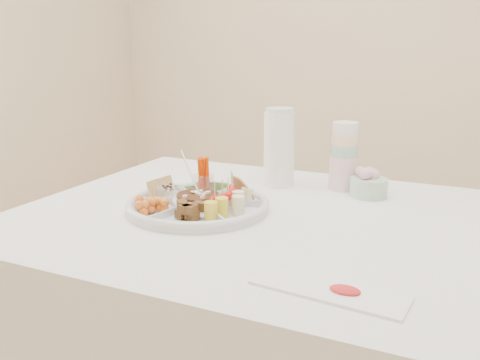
% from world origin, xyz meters
% --- Properties ---
extents(wall_back, '(4.00, 0.02, 2.70)m').
position_xyz_m(wall_back, '(0.00, 2.00, 1.35)').
color(wall_back, beige).
rests_on(wall_back, ground).
extents(dining_table, '(1.52, 1.02, 0.76)m').
position_xyz_m(dining_table, '(0.00, 0.00, 0.38)').
color(dining_table, white).
rests_on(dining_table, floor).
extents(party_tray, '(0.48, 0.48, 0.04)m').
position_xyz_m(party_tray, '(-0.29, -0.04, 0.78)').
color(party_tray, silver).
rests_on(party_tray, dining_table).
extents(bean_dip, '(0.15, 0.15, 0.04)m').
position_xyz_m(bean_dip, '(-0.29, -0.04, 0.79)').
color(bean_dip, '#3D2516').
rests_on(bean_dip, party_tray).
extents(tortillas, '(0.13, 0.13, 0.06)m').
position_xyz_m(tortillas, '(-0.20, 0.06, 0.80)').
color(tortillas, '#B96738').
rests_on(tortillas, party_tray).
extents(carrot_cucumber, '(0.15, 0.15, 0.11)m').
position_xyz_m(carrot_cucumber, '(-0.33, 0.08, 0.82)').
color(carrot_cucumber, '#DB3600').
rests_on(carrot_cucumber, party_tray).
extents(pita_raisins, '(0.13, 0.13, 0.05)m').
position_xyz_m(pita_raisins, '(-0.41, -0.02, 0.80)').
color(pita_raisins, tan).
rests_on(pita_raisins, party_tray).
extents(cherries, '(0.13, 0.13, 0.04)m').
position_xyz_m(cherries, '(-0.37, -0.14, 0.79)').
color(cherries, orange).
rests_on(cherries, party_tray).
extents(granola_chunks, '(0.13, 0.13, 0.04)m').
position_xyz_m(granola_chunks, '(-0.24, -0.17, 0.79)').
color(granola_chunks, brown).
rests_on(granola_chunks, party_tray).
extents(banana_tomato, '(0.14, 0.14, 0.09)m').
position_xyz_m(banana_tomato, '(-0.16, -0.07, 0.82)').
color(banana_tomato, '#F0EE5E').
rests_on(banana_tomato, party_tray).
extents(cup_stack, '(0.10, 0.10, 0.24)m').
position_xyz_m(cup_stack, '(0.02, 0.34, 0.88)').
color(cup_stack, white).
rests_on(cup_stack, dining_table).
extents(thermos, '(0.12, 0.12, 0.25)m').
position_xyz_m(thermos, '(-0.18, 0.30, 0.88)').
color(thermos, white).
rests_on(thermos, dining_table).
extents(flower_bowl, '(0.11, 0.11, 0.08)m').
position_xyz_m(flower_bowl, '(0.11, 0.29, 0.80)').
color(flower_bowl, '#A1C5B4').
rests_on(flower_bowl, dining_table).
extents(placemat, '(0.29, 0.12, 0.01)m').
position_xyz_m(placemat, '(0.16, -0.36, 0.76)').
color(placemat, white).
rests_on(placemat, dining_table).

